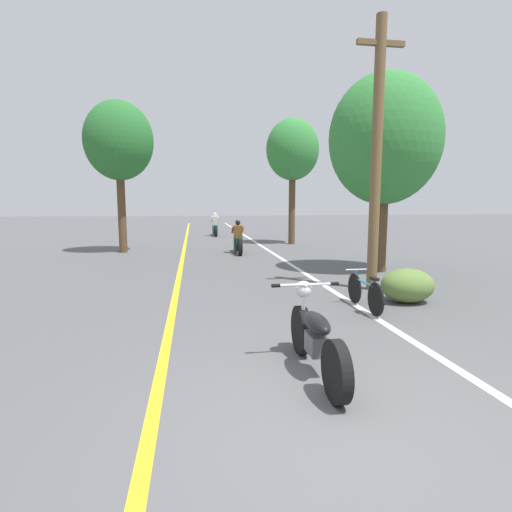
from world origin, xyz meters
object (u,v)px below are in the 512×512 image
at_px(roadside_tree_right_far, 293,151).
at_px(motorcycle_rider_lead, 238,241).
at_px(motorcycle_foreground, 315,337).
at_px(motorcycle_rider_far, 215,227).
at_px(utility_pole, 376,154).
at_px(roadside_tree_right_near, 385,140).
at_px(bicycle_parked, 365,292).
at_px(roadside_tree_left, 119,142).

relative_size(roadside_tree_right_far, motorcycle_rider_lead, 2.86).
bearing_deg(motorcycle_foreground, motorcycle_rider_far, 90.21).
relative_size(utility_pole, motorcycle_rider_lead, 2.88).
height_order(motorcycle_rider_lead, motorcycle_rider_far, motorcycle_rider_far).
bearing_deg(motorcycle_rider_lead, utility_pole, -71.94).
xyz_separation_m(roadside_tree_right_far, motorcycle_foreground, (-3.41, -14.83, -4.09)).
xyz_separation_m(roadside_tree_right_near, motorcycle_rider_lead, (-3.71, 4.95, -3.31)).
height_order(roadside_tree_right_far, bicycle_parked, roadside_tree_right_far).
relative_size(motorcycle_rider_far, bicycle_parked, 1.40).
bearing_deg(motorcycle_foreground, motorcycle_rider_lead, 88.19).
relative_size(roadside_tree_left, motorcycle_rider_lead, 2.85).
distance_m(roadside_tree_right_far, roadside_tree_left, 8.01).
distance_m(roadside_tree_left, bicycle_parked, 12.38).
relative_size(roadside_tree_right_near, motorcycle_foreground, 2.83).
xyz_separation_m(motorcycle_foreground, motorcycle_rider_lead, (0.36, 11.55, 0.07)).
bearing_deg(motorcycle_rider_far, roadside_tree_right_far, -57.98).
relative_size(roadside_tree_right_far, roadside_tree_left, 1.00).
bearing_deg(bicycle_parked, motorcycle_rider_lead, 99.19).
relative_size(motorcycle_rider_lead, motorcycle_rider_far, 0.96).
height_order(utility_pole, roadside_tree_right_near, utility_pole).
relative_size(motorcycle_rider_lead, bicycle_parked, 1.35).
relative_size(utility_pole, roadside_tree_left, 1.01).
height_order(roadside_tree_right_near, motorcycle_rider_far, roadside_tree_right_near).
bearing_deg(bicycle_parked, utility_pole, 61.09).
height_order(roadside_tree_left, bicycle_parked, roadside_tree_left).
distance_m(utility_pole, motorcycle_rider_far, 16.55).
xyz_separation_m(roadside_tree_right_far, roadside_tree_left, (-7.69, -2.24, -0.09)).
distance_m(utility_pole, motorcycle_rider_lead, 8.07).
height_order(utility_pole, motorcycle_rider_lead, utility_pole).
distance_m(roadside_tree_left, motorcycle_rider_far, 9.70).
bearing_deg(motorcycle_rider_lead, motorcycle_foreground, -91.81).
height_order(roadside_tree_right_near, motorcycle_rider_lead, roadside_tree_right_near).
bearing_deg(roadside_tree_right_far, roadside_tree_left, -163.75).
relative_size(motorcycle_foreground, motorcycle_rider_lead, 0.95).
xyz_separation_m(utility_pole, bicycle_parked, (-0.92, -1.67, -2.81)).
bearing_deg(motorcycle_rider_lead, motorcycle_rider_far, 92.84).
relative_size(roadside_tree_right_far, bicycle_parked, 3.86).
bearing_deg(utility_pole, roadside_tree_right_near, 59.77).
bearing_deg(utility_pole, motorcycle_rider_far, 99.88).
height_order(roadside_tree_left, motorcycle_foreground, roadside_tree_left).
bearing_deg(motorcycle_rider_far, roadside_tree_left, -118.34).
xyz_separation_m(roadside_tree_right_far, motorcycle_rider_far, (-3.48, 5.57, -4.00)).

